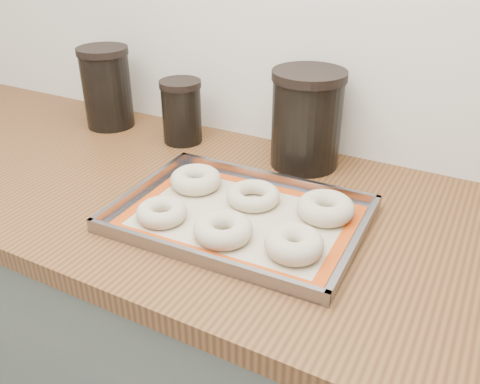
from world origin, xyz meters
The scene contains 13 objects.
cabinet centered at (0.00, 1.68, 0.43)m, with size 3.00×0.65×0.86m, color #5C6357.
countertop centered at (0.00, 1.68, 0.88)m, with size 3.06×0.68×0.04m, color brown.
baking_tray centered at (0.19, 1.62, 0.91)m, with size 0.47×0.34×0.03m.
baking_mat centered at (0.19, 1.62, 0.90)m, with size 0.43×0.30×0.00m.
bagel_front_left centered at (0.06, 1.54, 0.92)m, with size 0.10×0.10×0.03m, color beige.
bagel_front_mid centered at (0.20, 1.54, 0.92)m, with size 0.11×0.11×0.04m, color beige.
bagel_front_right centered at (0.33, 1.56, 0.92)m, with size 0.10×0.10×0.04m, color beige.
bagel_back_left centered at (0.05, 1.68, 0.92)m, with size 0.11×0.11×0.04m, color beige.
bagel_back_mid centered at (0.19, 1.68, 0.92)m, with size 0.11×0.11×0.03m, color beige.
bagel_back_right centered at (0.33, 1.70, 0.92)m, with size 0.11×0.11×0.04m, color beige.
canister_left centered at (-0.35, 1.88, 1.01)m, with size 0.13×0.13×0.21m.
canister_mid centered at (-0.12, 1.89, 0.98)m, with size 0.10×0.10×0.16m.
canister_right centered at (0.21, 1.91, 1.01)m, with size 0.16×0.16×0.22m.
Camera 1 is at (0.58, 0.89, 1.42)m, focal length 38.00 mm.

